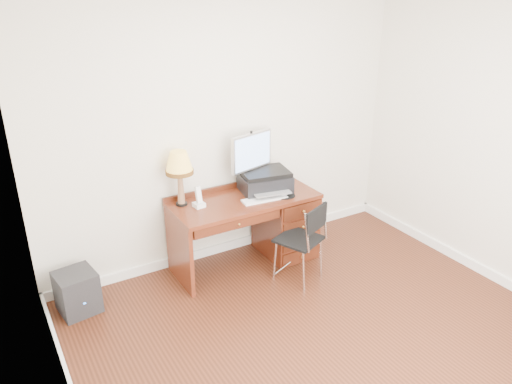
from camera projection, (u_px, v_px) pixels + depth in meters
ground at (326, 337)px, 4.21m from camera, size 4.00×4.00×0.00m
room_shell at (285, 295)px, 4.69m from camera, size 4.00×4.00×4.00m
desk at (271, 221)px, 5.31m from camera, size 1.50×0.67×0.75m
monitor at (252, 154)px, 5.09m from camera, size 0.52×0.23×0.61m
keyboard at (265, 199)px, 4.99m from camera, size 0.48×0.18×0.02m
mouse_pad at (285, 194)px, 5.08m from camera, size 0.22×0.22×0.04m
printer at (265, 181)px, 5.17m from camera, size 0.56×0.47×0.22m
leg_lamp at (179, 166)px, 4.72m from camera, size 0.27×0.27×0.55m
phone at (199, 201)px, 4.81m from camera, size 0.11×0.11×0.21m
pen_cup at (258, 186)px, 5.22m from camera, size 0.07×0.07×0.09m
chair at (303, 236)px, 4.81m from camera, size 0.51×0.52×0.83m
equipment_box at (77, 292)px, 4.48m from camera, size 0.38×0.38×0.39m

